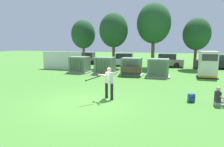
# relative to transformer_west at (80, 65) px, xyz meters

# --- Properties ---
(ground_plane) EXTENTS (96.00, 96.00, 0.00)m
(ground_plane) POSITION_rel_transformer_west_xyz_m (4.67, -9.05, -0.79)
(ground_plane) COLOR #478433
(fence_panel) EXTENTS (4.80, 0.12, 2.00)m
(fence_panel) POSITION_rel_transformer_west_xyz_m (-2.88, 1.45, 0.21)
(fence_panel) COLOR silver
(fence_panel) RESTS_ON ground
(transformer_west) EXTENTS (2.10, 1.70, 1.62)m
(transformer_west) POSITION_rel_transformer_west_xyz_m (0.00, 0.00, 0.00)
(transformer_west) COLOR #9E9B93
(transformer_west) RESTS_ON ground
(transformer_mid_west) EXTENTS (2.10, 1.70, 1.62)m
(transformer_mid_west) POSITION_rel_transformer_west_xyz_m (2.69, 0.04, 0.00)
(transformer_mid_west) COLOR #9E9B93
(transformer_mid_west) RESTS_ON ground
(transformer_mid_east) EXTENTS (2.10, 1.70, 1.62)m
(transformer_mid_east) POSITION_rel_transformer_west_xyz_m (5.32, -0.00, 0.00)
(transformer_mid_east) COLOR #9E9B93
(transformer_mid_east) RESTS_ON ground
(transformer_east) EXTENTS (2.10, 1.70, 1.62)m
(transformer_east) POSITION_rel_transformer_west_xyz_m (7.77, -0.31, 0.00)
(transformer_east) COLOR #9E9B93
(transformer_east) RESTS_ON ground
(generator_enclosure) EXTENTS (1.60, 1.40, 2.30)m
(generator_enclosure) POSITION_rel_transformer_west_xyz_m (11.90, 0.44, 0.35)
(generator_enclosure) COLOR #262626
(generator_enclosure) RESTS_ON ground
(park_bench) EXTENTS (1.83, 0.56, 0.92)m
(park_bench) POSITION_rel_transformer_west_xyz_m (5.49, -1.13, -0.25)
(park_bench) COLOR #4C3828
(park_bench) RESTS_ON ground
(batter) EXTENTS (1.17, 1.44, 1.74)m
(batter) POSITION_rel_transformer_west_xyz_m (5.56, -8.04, 0.19)
(batter) COLOR black
(batter) RESTS_ON ground
(sports_ball) EXTENTS (0.09, 0.09, 0.09)m
(sports_ball) POSITION_rel_transformer_west_xyz_m (4.97, -8.69, -0.74)
(sports_ball) COLOR white
(sports_ball) RESTS_ON ground
(seated_spectator) EXTENTS (0.74, 0.57, 0.96)m
(seated_spectator) POSITION_rel_transformer_west_xyz_m (11.11, -7.61, -0.41)
(seated_spectator) COLOR gray
(seated_spectator) RESTS_ON ground
(backpack) EXTENTS (0.37, 0.35, 0.44)m
(backpack) POSITION_rel_transformer_west_xyz_m (9.86, -7.36, -0.57)
(backpack) COLOR #264C8C
(backpack) RESTS_ON ground
(tree_left) EXTENTS (3.08, 3.08, 5.88)m
(tree_left) POSITION_rel_transformer_west_xyz_m (-2.11, 5.65, 3.24)
(tree_left) COLOR brown
(tree_left) RESTS_ON ground
(tree_center_left) EXTENTS (3.36, 3.36, 6.42)m
(tree_center_left) POSITION_rel_transformer_west_xyz_m (2.26, 4.61, 3.62)
(tree_center_left) COLOR brown
(tree_center_left) RESTS_ON ground
(tree_center_right) EXTENTS (3.98, 3.98, 7.60)m
(tree_center_right) POSITION_rel_transformer_west_xyz_m (6.76, 6.10, 4.43)
(tree_center_right) COLOR brown
(tree_center_right) RESTS_ON ground
(tree_right) EXTENTS (2.99, 2.99, 5.72)m
(tree_right) POSITION_rel_transformer_west_xyz_m (11.51, 6.01, 3.13)
(tree_right) COLOR #4C3828
(tree_right) RESTS_ON ground
(parked_car_leftmost) EXTENTS (4.35, 2.23, 1.62)m
(parked_car_leftmost) POSITION_rel_transformer_west_xyz_m (-2.58, 7.37, -0.04)
(parked_car_leftmost) COLOR gray
(parked_car_leftmost) RESTS_ON ground
(parked_car_left_of_center) EXTENTS (4.32, 2.17, 1.62)m
(parked_car_left_of_center) POSITION_rel_transformer_west_xyz_m (3.03, 6.70, -0.04)
(parked_car_left_of_center) COLOR silver
(parked_car_left_of_center) RESTS_ON ground
(parked_car_right_of_center) EXTENTS (4.28, 2.09, 1.62)m
(parked_car_right_of_center) POSITION_rel_transformer_west_xyz_m (8.36, 7.42, -0.04)
(parked_car_right_of_center) COLOR gray
(parked_car_right_of_center) RESTS_ON ground
(parked_car_rightmost) EXTENTS (4.35, 2.25, 1.62)m
(parked_car_rightmost) POSITION_rel_transformer_west_xyz_m (13.76, 7.17, -0.04)
(parked_car_rightmost) COLOR black
(parked_car_rightmost) RESTS_ON ground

